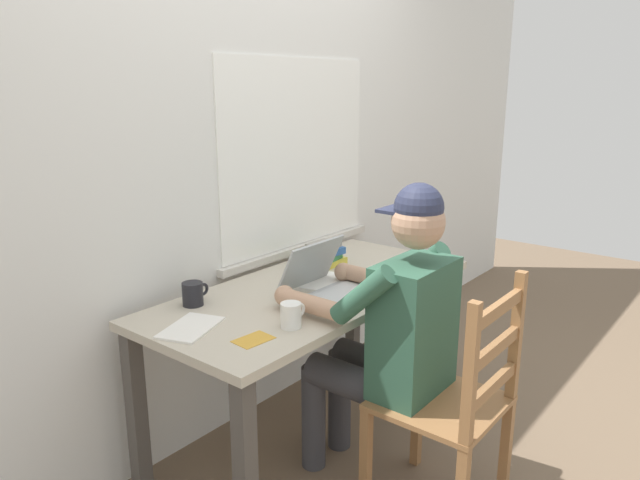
{
  "coord_description": "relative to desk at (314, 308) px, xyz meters",
  "views": [
    {
      "loc": [
        -1.85,
        -1.51,
        1.56
      ],
      "look_at": [
        -0.02,
        -0.05,
        0.95
      ],
      "focal_mm": 33.23,
      "sensor_mm": 36.0,
      "label": 1
    }
  ],
  "objects": [
    {
      "name": "ground_plane",
      "position": [
        0.0,
        0.0,
        -0.63
      ],
      "size": [
        8.0,
        8.0,
        0.0
      ],
      "primitive_type": "plane",
      "color": "brown"
    },
    {
      "name": "back_wall",
      "position": [
        0.01,
        0.42,
        0.67
      ],
      "size": [
        6.0,
        0.08,
        2.6
      ],
      "color": "silver",
      "rests_on": "ground"
    },
    {
      "name": "desk",
      "position": [
        0.0,
        0.0,
        0.0
      ],
      "size": [
        1.52,
        0.69,
        0.73
      ],
      "color": "#BCB29E",
      "rests_on": "ground"
    },
    {
      "name": "seated_person",
      "position": [
        -0.07,
        -0.42,
        0.05
      ],
      "size": [
        0.5,
        0.6,
        1.24
      ],
      "color": "#2D5642",
      "rests_on": "ground"
    },
    {
      "name": "wooden_chair",
      "position": [
        -0.07,
        -0.7,
        -0.18
      ],
      "size": [
        0.42,
        0.42,
        0.93
      ],
      "color": "olive",
      "rests_on": "ground"
    },
    {
      "name": "laptop",
      "position": [
        -0.04,
        -0.11,
        0.15
      ],
      "size": [
        0.33,
        0.33,
        0.22
      ],
      "color": "#ADAFB2",
      "rests_on": "desk"
    },
    {
      "name": "computer_mouse",
      "position": [
        0.26,
        -0.16,
        0.11
      ],
      "size": [
        0.06,
        0.1,
        0.03
      ],
      "primitive_type": "ellipsoid",
      "color": "black",
      "rests_on": "desk"
    },
    {
      "name": "coffee_mug_white",
      "position": [
        -0.38,
        -0.21,
        0.14
      ],
      "size": [
        0.11,
        0.07,
        0.09
      ],
      "color": "white",
      "rests_on": "desk"
    },
    {
      "name": "coffee_mug_dark",
      "position": [
        -0.46,
        0.23,
        0.14
      ],
      "size": [
        0.12,
        0.08,
        0.09
      ],
      "color": "black",
      "rests_on": "desk"
    },
    {
      "name": "book_stack_main",
      "position": [
        0.27,
        0.16,
        0.14
      ],
      "size": [
        0.2,
        0.17,
        0.11
      ],
      "color": "gold",
      "rests_on": "desk"
    },
    {
      "name": "paper_pile_near_laptop",
      "position": [
        0.04,
        -0.21,
        0.1
      ],
      "size": [
        0.23,
        0.21,
        0.01
      ],
      "primitive_type": "cube",
      "rotation": [
        0.0,
        0.0,
        0.36
      ],
      "color": "silver",
      "rests_on": "desk"
    },
    {
      "name": "paper_pile_back_corner",
      "position": [
        -0.61,
        0.06,
        0.1
      ],
      "size": [
        0.28,
        0.22,
        0.01
      ],
      "primitive_type": "cube",
      "rotation": [
        0.0,
        0.0,
        0.35
      ],
      "color": "white",
      "rests_on": "desk"
    },
    {
      "name": "paper_pile_side",
      "position": [
        0.06,
        0.01,
        0.1
      ],
      "size": [
        0.3,
        0.24,
        0.01
      ],
      "primitive_type": "cube",
      "rotation": [
        0.0,
        0.0,
        0.29
      ],
      "color": "white",
      "rests_on": "desk"
    },
    {
      "name": "landscape_photo_print",
      "position": [
        -0.54,
        -0.18,
        0.1
      ],
      "size": [
        0.14,
        0.1,
        0.0
      ],
      "primitive_type": "cube",
      "rotation": [
        0.0,
        0.0,
        -0.09
      ],
      "color": "gold",
      "rests_on": "desk"
    }
  ]
}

